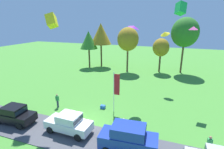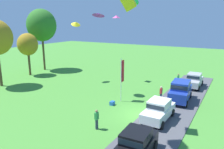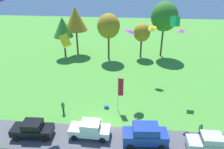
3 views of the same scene
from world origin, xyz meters
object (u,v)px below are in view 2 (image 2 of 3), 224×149
object	(u,v)px
person_beside_suv	(178,80)
cooler_box	(112,103)
car_sedan_far_end	(194,80)
kite_diamond_topmost	(116,17)
car_sedan_mid_row	(159,109)
kite_delta_mid_center	(98,14)
flag_banner	(122,74)
car_suv_near_entrance	(181,90)
person_watching_sky	(161,93)
tree_far_right	(42,25)
kite_box_near_flag	(128,1)
tree_right_of_center	(28,45)
kite_box_high_right	(134,1)
person_on_lawn	(97,119)
car_sedan_by_flagpole	(136,144)
kite_delta_high_left	(76,23)

from	to	relation	value
person_beside_suv	cooler_box	bearing A→B (deg)	158.27
car_sedan_far_end	kite_diamond_topmost	xyz separation A→B (m)	(-1.91, 10.96, 8.31)
car_sedan_mid_row	person_beside_suv	bearing A→B (deg)	5.60
kite_delta_mid_center	person_beside_suv	bearing A→B (deg)	-43.54
flag_banner	car_suv_near_entrance	bearing A→B (deg)	-62.40
person_watching_sky	tree_far_right	size ratio (longest dim) A/B	0.16
kite_box_near_flag	tree_right_of_center	bearing A→B (deg)	69.13
cooler_box	kite_box_high_right	distance (m)	13.48
kite_delta_mid_center	tree_far_right	bearing A→B (deg)	68.81
person_on_lawn	kite_diamond_topmost	world-z (taller)	kite_diamond_topmost
car_sedan_by_flagpole	kite_diamond_topmost	xyz separation A→B (m)	(16.56, 10.66, 8.31)
car_sedan_by_flagpole	kite_delta_high_left	xyz separation A→B (m)	(13.24, 15.36, 7.39)
person_beside_suv	kite_delta_mid_center	xyz separation A→B (m)	(-8.06, 7.66, 8.59)
person_beside_suv	cooler_box	distance (m)	11.57
cooler_box	kite_delta_mid_center	world-z (taller)	kite_delta_mid_center
car_sedan_mid_row	kite_delta_high_left	size ratio (longest dim) A/B	3.43
person_beside_suv	flag_banner	world-z (taller)	flag_banner
person_watching_sky	kite_diamond_topmost	distance (m)	13.34
person_beside_suv	kite_delta_high_left	bearing A→B (deg)	109.47
car_sedan_far_end	person_on_lawn	distance (m)	17.08
car_sedan_by_flagpole	kite_diamond_topmost	size ratio (longest dim) A/B	4.60
car_suv_near_entrance	car_sedan_far_end	xyz separation A→B (m)	(6.41, -0.31, -0.25)
flag_banner	kite_diamond_topmost	world-z (taller)	kite_diamond_topmost
kite_delta_high_left	cooler_box	bearing A→B (deg)	-122.18
car_sedan_by_flagpole	person_on_lawn	bearing A→B (deg)	65.00
kite_box_high_right	car_sedan_mid_row	bearing A→B (deg)	-142.87
car_sedan_mid_row	car_suv_near_entrance	world-z (taller)	car_suv_near_entrance
flag_banner	kite_box_high_right	distance (m)	10.20
car_sedan_far_end	kite_box_near_flag	world-z (taller)	kite_box_near_flag
cooler_box	car_sedan_mid_row	bearing A→B (deg)	-101.88
tree_right_of_center	tree_far_right	world-z (taller)	tree_far_right
kite_box_high_right	kite_diamond_topmost	bearing A→B (deg)	65.42
kite_delta_mid_center	kite_diamond_topmost	distance (m)	6.67
car_sedan_far_end	tree_right_of_center	size ratio (longest dim) A/B	0.64
car_sedan_far_end	kite_delta_high_left	world-z (taller)	kite_delta_high_left
car_sedan_by_flagpole	person_watching_sky	size ratio (longest dim) A/B	2.62
car_sedan_by_flagpole	car_suv_near_entrance	distance (m)	12.06
person_beside_suv	person_on_lawn	bearing A→B (deg)	170.47
car_sedan_mid_row	kite_box_high_right	xyz separation A→B (m)	(8.77, 6.64, 10.21)
kite_box_high_right	kite_delta_high_left	bearing A→B (deg)	101.88
car_suv_near_entrance	cooler_box	world-z (taller)	car_suv_near_entrance
kite_delta_mid_center	kite_box_near_flag	world-z (taller)	kite_box_near_flag
car_sedan_mid_row	kite_delta_high_left	xyz separation A→B (m)	(7.05, 14.82, 7.39)
car_sedan_mid_row	tree_far_right	bearing A→B (deg)	68.02
car_sedan_by_flagpole	person_watching_sky	world-z (taller)	car_sedan_by_flagpole
kite_box_near_flag	kite_delta_high_left	distance (m)	16.01
car_sedan_by_flagpole	car_sedan_far_end	bearing A→B (deg)	-0.94
person_beside_suv	flag_banner	distance (m)	10.11
kite_box_near_flag	tree_far_right	bearing A→B (deg)	61.44
car_suv_near_entrance	person_on_lawn	world-z (taller)	car_suv_near_entrance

